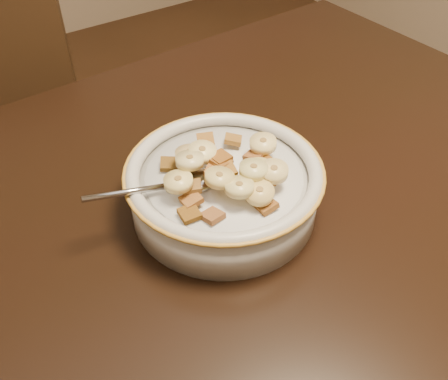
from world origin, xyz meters
TOP-DOWN VIEW (x-y plane):
  - table at (0.00, 0.00)m, footprint 1.44×0.96m
  - chair at (-0.01, 0.62)m, footprint 0.56×0.56m
  - cereal_bowl at (0.15, 0.08)m, footprint 0.22×0.22m
  - milk at (0.15, 0.08)m, footprint 0.18×0.18m
  - spoon at (0.11, 0.08)m, footprint 0.06×0.05m
  - cereal_square_0 at (0.08, 0.04)m, footprint 0.02×0.02m
  - cereal_square_1 at (0.14, 0.06)m, footprint 0.02×0.02m
  - cereal_square_2 at (0.18, 0.04)m, footprint 0.03×0.03m
  - cereal_square_3 at (0.16, 0.03)m, footprint 0.03×0.03m
  - cereal_square_4 at (0.16, 0.01)m, footprint 0.02×0.02m
  - cereal_square_5 at (0.12, 0.11)m, footprint 0.03×0.03m
  - cereal_square_6 at (0.09, 0.05)m, footprint 0.02×0.02m
  - cereal_square_7 at (0.10, 0.03)m, footprint 0.02×0.02m
  - cereal_square_8 at (0.15, 0.08)m, footprint 0.02×0.02m
  - cereal_square_9 at (0.13, 0.07)m, footprint 0.03×0.03m
  - cereal_square_10 at (0.19, 0.06)m, footprint 0.02×0.02m
  - cereal_square_11 at (0.19, 0.11)m, footprint 0.03×0.03m
  - cereal_square_12 at (0.19, 0.07)m, footprint 0.03×0.03m
  - cereal_square_13 at (0.14, 0.07)m, footprint 0.02×0.02m
  - cereal_square_14 at (0.10, 0.07)m, footprint 0.03×0.03m
  - cereal_square_15 at (0.18, 0.03)m, footprint 0.03×0.03m
  - cereal_square_16 at (0.13, 0.10)m, footprint 0.03×0.03m
  - cereal_square_17 at (0.12, 0.11)m, footprint 0.03×0.03m
  - cereal_square_18 at (0.16, 0.13)m, footprint 0.03×0.03m
  - cereal_square_19 at (0.10, 0.12)m, footprint 0.03×0.03m
  - banana_slice_0 at (0.17, 0.04)m, footprint 0.04×0.04m
  - banana_slice_1 at (0.20, 0.08)m, footprint 0.04×0.04m
  - banana_slice_2 at (0.11, 0.09)m, footprint 0.04×0.04m
  - banana_slice_3 at (0.13, 0.09)m, footprint 0.04×0.04m
  - banana_slice_4 at (0.12, 0.10)m, footprint 0.04×0.04m
  - banana_slice_5 at (0.09, 0.07)m, footprint 0.04×0.04m
  - banana_slice_6 at (0.15, 0.02)m, footprint 0.04×0.04m
  - banana_slice_7 at (0.14, 0.03)m, footprint 0.03×0.03m
  - banana_slice_8 at (0.18, 0.03)m, footprint 0.03×0.03m
  - banana_slice_9 at (0.13, 0.05)m, footprint 0.04×0.04m
  - banana_slice_10 at (0.16, 0.04)m, footprint 0.04×0.04m

SIDE VIEW (x-z plane):
  - chair at x=-0.01m, z-range 0.00..0.97m
  - table at x=0.00m, z-range 0.71..0.75m
  - cereal_bowl at x=0.15m, z-range 0.75..0.80m
  - milk at x=0.15m, z-range 0.80..0.80m
  - spoon at x=0.11m, z-range 0.80..0.81m
  - cereal_square_7 at x=0.10m, z-range 0.80..0.81m
  - cereal_square_4 at x=0.16m, z-range 0.80..0.81m
  - cereal_square_19 at x=0.10m, z-range 0.80..0.81m
  - cereal_square_0 at x=0.08m, z-range 0.81..0.81m
  - cereal_square_6 at x=0.09m, z-range 0.81..0.82m
  - cereal_square_11 at x=0.19m, z-range 0.81..0.82m
  - cereal_square_2 at x=0.18m, z-range 0.81..0.82m
  - cereal_square_18 at x=0.16m, z-range 0.81..0.82m
  - cereal_square_10 at x=0.19m, z-range 0.81..0.82m
  - cereal_square_15 at x=0.18m, z-range 0.81..0.82m
  - cereal_square_17 at x=0.12m, z-range 0.81..0.82m
  - cereal_square_14 at x=0.10m, z-range 0.81..0.82m
  - cereal_square_3 at x=0.16m, z-range 0.81..0.82m
  - cereal_square_12 at x=0.19m, z-range 0.81..0.82m
  - cereal_square_5 at x=0.12m, z-range 0.81..0.82m
  - banana_slice_6 at x=0.15m, z-range 0.81..0.83m
  - cereal_square_16 at x=0.13m, z-range 0.82..0.82m
  - banana_slice_1 at x=0.20m, z-range 0.82..0.83m
  - cereal_square_9 at x=0.13m, z-range 0.82..0.83m
  - cereal_square_1 at x=0.14m, z-range 0.82..0.83m
  - banana_slice_0 at x=0.17m, z-range 0.82..0.83m
  - banana_slice_5 at x=0.09m, z-range 0.82..0.83m
  - banana_slice_7 at x=0.14m, z-range 0.82..0.83m
  - banana_slice_8 at x=0.18m, z-range 0.82..0.83m
  - cereal_square_13 at x=0.14m, z-range 0.82..0.83m
  - banana_slice_9 at x=0.13m, z-range 0.82..0.84m
  - cereal_square_8 at x=0.15m, z-range 0.83..0.83m
  - banana_slice_4 at x=0.12m, z-range 0.82..0.84m
  - banana_slice_10 at x=0.16m, z-range 0.82..0.84m
  - banana_slice_3 at x=0.13m, z-range 0.82..0.84m
  - banana_slice_2 at x=0.11m, z-range 0.83..0.84m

